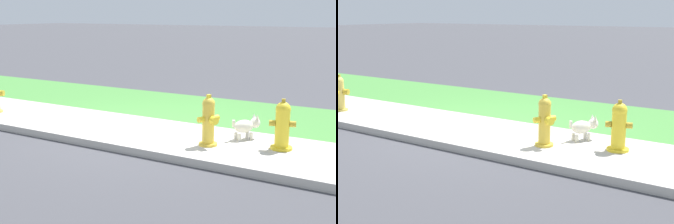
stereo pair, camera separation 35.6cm
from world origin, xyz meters
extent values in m
plane|color=#424247|center=(0.00, 0.00, 0.00)|extent=(120.00, 120.00, 0.00)
cube|color=#BCB7AD|center=(0.00, 0.00, 0.01)|extent=(18.00, 2.03, 0.01)
cube|color=#47893D|center=(0.00, 2.34, 0.00)|extent=(18.00, 2.65, 0.01)
cube|color=#BCB7AD|center=(0.00, -1.10, 0.06)|extent=(18.00, 0.16, 0.12)
cylinder|color=yellow|center=(2.44, 0.24, 0.03)|extent=(0.33, 0.33, 0.05)
cylinder|color=yellow|center=(2.44, 0.24, 0.34)|extent=(0.21, 0.21, 0.57)
sphere|color=yellow|center=(2.44, 0.24, 0.62)|extent=(0.22, 0.22, 0.22)
cube|color=#B29323|center=(2.44, 0.24, 0.75)|extent=(0.07, 0.07, 0.06)
cylinder|color=#B29323|center=(2.30, 0.19, 0.41)|extent=(0.11, 0.11, 0.09)
cylinder|color=#B29323|center=(2.59, 0.29, 0.41)|extent=(0.11, 0.11, 0.09)
cylinder|color=#B29323|center=(2.40, 0.39, 0.41)|extent=(0.15, 0.13, 0.12)
cylinder|color=gold|center=(1.40, -0.15, 0.03)|extent=(0.29, 0.29, 0.05)
cylinder|color=gold|center=(1.40, -0.15, 0.36)|extent=(0.19, 0.19, 0.62)
sphere|color=gold|center=(1.40, -0.15, 0.67)|extent=(0.20, 0.20, 0.20)
cube|color=yellow|center=(1.40, -0.15, 0.78)|extent=(0.08, 0.08, 0.06)
cylinder|color=yellow|center=(1.47, -0.03, 0.43)|extent=(0.12, 0.12, 0.09)
cylinder|color=yellow|center=(1.34, -0.27, 0.43)|extent=(0.12, 0.12, 0.09)
cylinder|color=yellow|center=(1.53, -0.22, 0.43)|extent=(0.15, 0.15, 0.12)
cylinder|color=#B29323|center=(-3.31, -0.16, 0.41)|extent=(0.14, 0.15, 0.12)
ellipsoid|color=silver|center=(1.74, 0.45, 0.23)|extent=(0.37, 0.40, 0.21)
sphere|color=silver|center=(1.87, 0.63, 0.27)|extent=(0.17, 0.17, 0.17)
sphere|color=black|center=(1.92, 0.69, 0.26)|extent=(0.03, 0.03, 0.03)
cone|color=silver|center=(1.84, 0.66, 0.37)|extent=(0.08, 0.08, 0.08)
cone|color=silver|center=(1.91, 0.61, 0.37)|extent=(0.08, 0.08, 0.08)
cylinder|color=silver|center=(1.76, 0.57, 0.06)|extent=(0.06, 0.06, 0.13)
cylinder|color=silver|center=(1.85, 0.51, 0.06)|extent=(0.06, 0.06, 0.13)
cylinder|color=silver|center=(1.64, 0.40, 0.06)|extent=(0.06, 0.06, 0.13)
cylinder|color=silver|center=(1.73, 0.33, 0.06)|extent=(0.06, 0.06, 0.13)
cylinder|color=silver|center=(1.63, 0.29, 0.29)|extent=(0.05, 0.05, 0.11)
camera|label=1|loc=(4.51, -6.44, 2.03)|focal=50.00mm
camera|label=2|loc=(4.81, -6.25, 2.03)|focal=50.00mm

